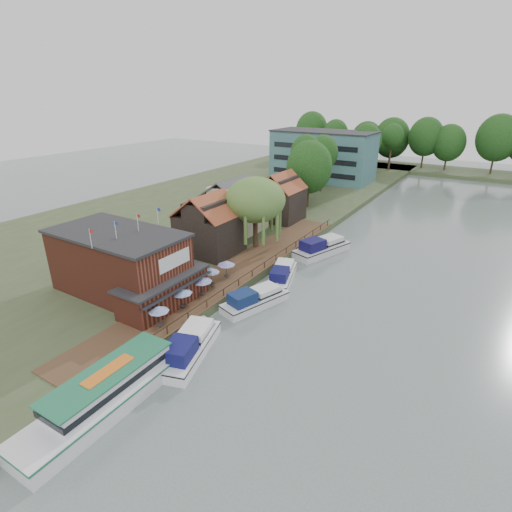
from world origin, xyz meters
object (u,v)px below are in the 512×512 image
Objects in this scene: umbrella_0 at (159,317)px; swan at (146,370)px; cruiser_1 at (255,297)px; tour_boat at (103,392)px; cottage_a at (209,224)px; cruiser_0 at (189,343)px; umbrella_3 at (211,277)px; cottage_b at (233,205)px; cruiser_2 at (282,272)px; umbrella_4 at (226,270)px; hotel_block at (323,155)px; willow at (255,213)px; pub at (132,266)px; umbrella_2 at (202,287)px; umbrella_1 at (182,299)px; cruiser_3 at (322,245)px; cottage_c at (281,196)px.

umbrella_0 reaches higher than swan.
cruiser_1 is at bearing 82.77° from swan.
umbrella_0 is at bearing 108.24° from tour_boat.
cottage_a reaches higher than cruiser_0.
umbrella_0 is at bearing -82.66° from umbrella_3.
cruiser_1 is at bearing -49.22° from cottage_b.
cruiser_2 is at bearing -4.50° from cottage_a.
umbrella_4 is at bearing 99.90° from tour_boat.
tour_boat is (4.51, -18.96, -0.73)m from umbrella_3.
cottage_a is at bearing -82.87° from hotel_block.
willow is at bearing -77.29° from hotel_block.
tour_boat reaches higher than cruiser_0.
swan is (6.55, -28.17, -5.99)m from willow.
cruiser_0 is 1.08× the size of cruiser_1.
pub reaches higher than cruiser_0.
cruiser_1 is (5.84, 0.34, -1.14)m from umbrella_3.
umbrella_2 is at bearing 105.57° from swan.
hotel_block is 10.69× the size of umbrella_1.
cruiser_0 is (15.60, -29.19, -4.01)m from cottage_b.
pub is at bearing -134.41° from umbrella_3.
cottage_a is 3.62× the size of umbrella_1.
cottage_a reaches higher than pub.
cruiser_3 is (5.24, 21.38, -0.95)m from umbrella_2.
hotel_block reaches higher than tour_boat.
cottage_b reaches higher than cruiser_0.
pub reaches higher than cruiser_1.
cruiser_3 is at bearing 107.57° from cruiser_1.
umbrella_0 and umbrella_1 have the same top height.
cruiser_0 is at bearing -71.49° from willow.
cottage_b is 4.04× the size of umbrella_0.
umbrella_4 is at bearing -90.98° from cruiser_3.
cottage_c reaches higher than cruiser_3.
willow reaches higher than umbrella_3.
willow is 0.73× the size of tour_boat.
umbrella_3 is 11.82m from cruiser_0.
cruiser_3 is at bearing 76.22° from umbrella_2.
cruiser_1 is (5.17, 2.86, -1.14)m from umbrella_2.
cruiser_2 is 21.25× the size of swan.
umbrella_3 is (-0.62, 5.80, 0.00)m from umbrella_1.
cruiser_0 is (5.53, -10.39, -1.04)m from umbrella_3.
cruiser_0 is 10.74m from cruiser_1.
cruiser_3 is (5.65, 16.22, -0.95)m from umbrella_4.
umbrella_0 is at bearing -25.83° from pub.
umbrella_0 is at bearing -120.49° from cruiser_2.
cruiser_3 is (15.99, 0.07, -3.91)m from cottage_b.
pub is at bearing -125.62° from umbrella_4.
umbrella_3 is at bearing 105.01° from umbrella_2.
umbrella_1 is 0.25× the size of cruiser_2.
willow is (3.50, -14.00, 0.96)m from cottage_c.
hotel_block reaches higher than cruiser_0.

